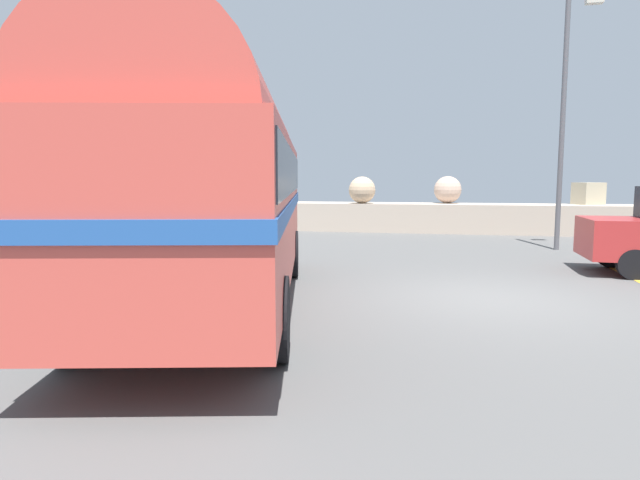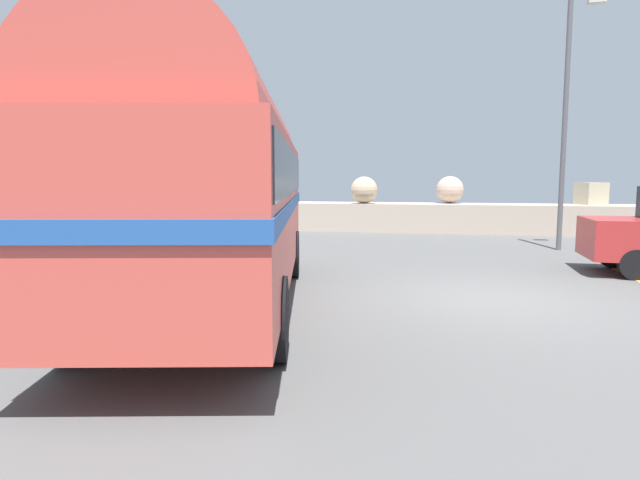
# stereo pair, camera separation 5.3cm
# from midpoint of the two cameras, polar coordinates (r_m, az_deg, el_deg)

# --- Properties ---
(ground) EXTENTS (32.00, 26.00, 0.02)m
(ground) POSITION_cam_midpoint_polar(r_m,az_deg,el_deg) (9.65, 17.10, -5.99)
(ground) COLOR #555453
(breakwater) EXTENTS (31.36, 2.07, 2.47)m
(breakwater) POSITION_cam_midpoint_polar(r_m,az_deg,el_deg) (21.26, 13.48, 2.65)
(breakwater) COLOR #BAA996
(breakwater) RESTS_ON ground
(vintage_coach) EXTENTS (4.27, 8.90, 3.70)m
(vintage_coach) POSITION_cam_midpoint_polar(r_m,az_deg,el_deg) (8.59, -11.29, 6.39)
(vintage_coach) COLOR black
(vintage_coach) RESTS_ON ground
(lamp_post) EXTENTS (0.95, 0.24, 6.95)m
(lamp_post) POSITION_cam_midpoint_polar(r_m,az_deg,el_deg) (16.92, 24.40, 12.16)
(lamp_post) COLOR #5B5B60
(lamp_post) RESTS_ON ground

